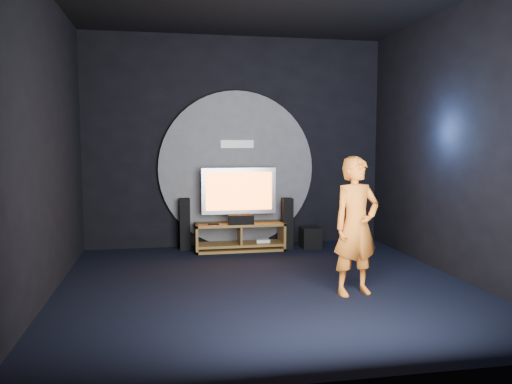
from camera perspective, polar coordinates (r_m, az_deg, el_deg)
floor at (r=6.22m, az=1.13°, el=-10.65°), size 5.00×5.00×0.00m
back_wall at (r=8.43m, az=-2.29°, el=5.70°), size 5.00×0.04×3.50m
front_wall at (r=3.55m, az=9.35°, el=5.61°), size 5.00×0.04×3.50m
left_wall at (r=5.98m, az=-23.10°, el=5.24°), size 0.04×5.00×3.50m
right_wall at (r=6.92m, az=21.99°, el=5.29°), size 0.04×5.00×3.50m
wall_disc_panel at (r=8.38m, az=-2.22°, el=2.64°), size 2.60×0.11×2.60m
media_console at (r=8.13m, az=-1.84°, el=-5.32°), size 1.45×0.45×0.45m
tv at (r=8.09m, az=-1.97°, el=-0.08°), size 1.21×0.22×0.89m
center_speaker at (r=7.93m, az=-1.73°, el=-3.18°), size 0.40×0.15×0.15m
remote at (r=7.91m, az=-4.88°, el=-3.69°), size 0.18×0.05×0.02m
tower_speaker_left at (r=8.23m, az=-8.13°, el=-3.65°), size 0.17×0.19×0.84m
tower_speaker_right at (r=8.20m, az=3.57°, el=-3.64°), size 0.17×0.19×0.84m
subwoofer at (r=8.37m, az=6.26°, el=-5.19°), size 0.31×0.31×0.35m
player at (r=5.83m, az=11.37°, el=-3.83°), size 0.65×0.50×1.59m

